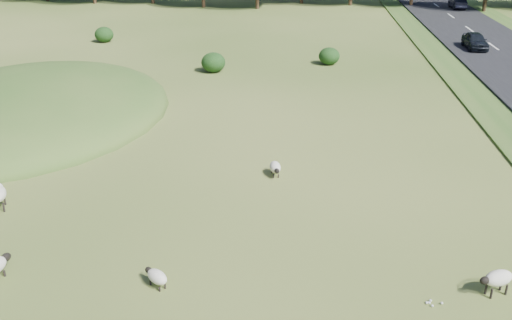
{
  "coord_description": "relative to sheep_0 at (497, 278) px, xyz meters",
  "views": [
    {
      "loc": [
        3.92,
        -18.21,
        10.63
      ],
      "look_at": [
        2.0,
        4.0,
        1.0
      ],
      "focal_mm": 40.0,
      "sensor_mm": 36.0,
      "label": 1
    }
  ],
  "objects": [
    {
      "name": "ground",
      "position": [
        -9.92,
        23.36,
        -0.58
      ],
      "size": [
        160.0,
        160.0,
        0.0
      ],
      "primitive_type": "plane",
      "color": "#314F18",
      "rests_on": "ground"
    },
    {
      "name": "mound",
      "position": [
        -21.92,
        15.36,
        -0.58
      ],
      "size": [
        16.0,
        20.0,
        4.0
      ],
      "primitive_type": "ellipsoid",
      "color": "#33561E",
      "rests_on": "ground"
    },
    {
      "name": "road",
      "position": [
        10.08,
        33.36,
        -0.46
      ],
      "size": [
        8.0,
        150.0,
        0.25
      ],
      "primitive_type": "cube",
      "color": "black",
      "rests_on": "ground"
    },
    {
      "name": "shrubs",
      "position": [
        -13.91,
        29.67,
        0.11
      ],
      "size": [
        21.59,
        11.4,
        1.44
      ],
      "color": "black",
      "rests_on": "ground"
    },
    {
      "name": "sheep_0",
      "position": [
        0.0,
        0.0,
        0.0
      ],
      "size": [
        1.2,
        0.86,
        0.84
      ],
      "rotation": [
        0.0,
        0.0,
        3.57
      ],
      "color": "beige",
      "rests_on": "ground"
    },
    {
      "name": "sheep_1",
      "position": [
        -7.12,
        8.0,
        -0.19
      ],
      "size": [
        0.65,
        1.13,
        0.63
      ],
      "rotation": [
        0.0,
        0.0,
        4.92
      ],
      "color": "beige",
      "rests_on": "ground"
    },
    {
      "name": "sheep_4",
      "position": [
        -10.32,
        -0.47,
        -0.22
      ],
      "size": [
        0.96,
        0.88,
        0.57
      ],
      "rotation": [
        0.0,
        0.0,
        2.44
      ],
      "color": "beige",
      "rests_on": "ground"
    },
    {
      "name": "car_1",
      "position": [
        11.98,
        56.84,
        0.32
      ],
      "size": [
        1.39,
        3.99,
        1.31
      ],
      "primitive_type": "imported",
      "rotation": [
        0.0,
        0.0,
        3.14
      ],
      "color": "black",
      "rests_on": "road"
    },
    {
      "name": "car_2",
      "position": [
        8.18,
        34.29,
        0.33
      ],
      "size": [
        1.57,
        3.9,
        1.33
      ],
      "primitive_type": "imported",
      "color": "black",
      "rests_on": "road"
    }
  ]
}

